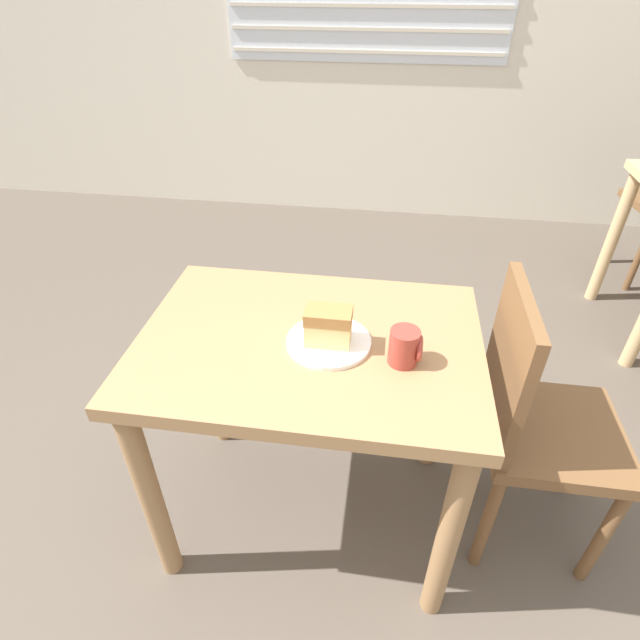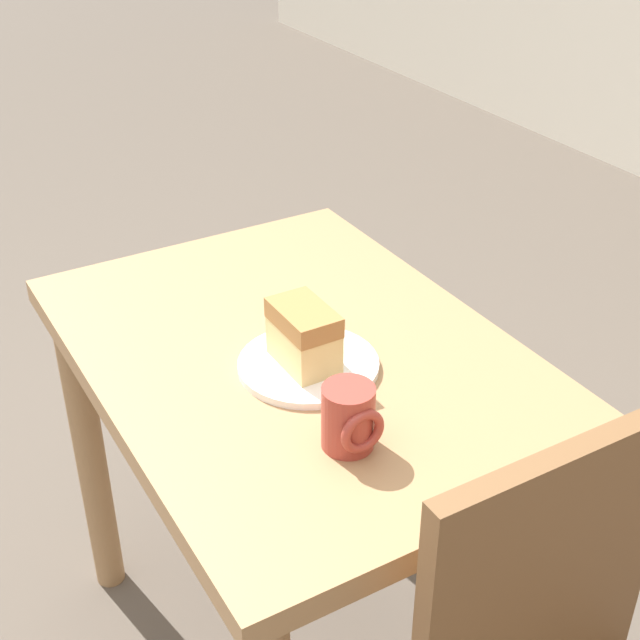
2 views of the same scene
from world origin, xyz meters
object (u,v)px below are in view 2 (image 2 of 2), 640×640
(plate, at_px, (308,365))
(coffee_mug, at_px, (350,418))
(cake_slice, at_px, (304,336))
(dining_table_near, at_px, (300,417))

(plate, distance_m, coffee_mug, 0.20)
(cake_slice, bearing_deg, plate, 85.97)
(dining_table_near, distance_m, cake_slice, 0.20)
(plate, xyz_separation_m, coffee_mug, (0.19, -0.04, 0.04))
(dining_table_near, xyz_separation_m, plate, (0.05, -0.01, 0.14))
(dining_table_near, height_order, cake_slice, cake_slice)
(cake_slice, relative_size, coffee_mug, 1.23)
(cake_slice, xyz_separation_m, coffee_mug, (0.19, -0.04, -0.01))
(cake_slice, bearing_deg, dining_table_near, 159.19)
(plate, relative_size, cake_slice, 1.89)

